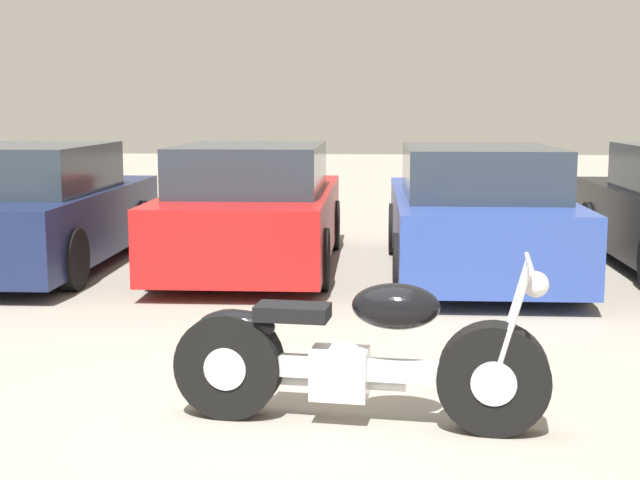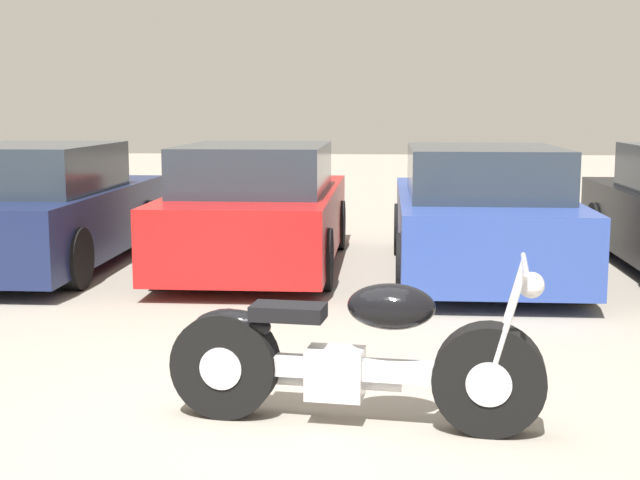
{
  "view_description": "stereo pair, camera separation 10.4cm",
  "coord_description": "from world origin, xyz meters",
  "px_view_note": "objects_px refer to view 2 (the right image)",
  "views": [
    {
      "loc": [
        0.56,
        -5.13,
        1.9
      ],
      "look_at": [
        0.14,
        1.79,
        0.85
      ],
      "focal_mm": 50.0,
      "sensor_mm": 36.0,
      "label": 1
    },
    {
      "loc": [
        0.67,
        -5.12,
        1.9
      ],
      "look_at": [
        0.14,
        1.79,
        0.85
      ],
      "focal_mm": 50.0,
      "sensor_mm": 36.0,
      "label": 2
    }
  ],
  "objects_px": {
    "parked_car_navy": "(41,210)",
    "parked_car_blue": "(480,215)",
    "parked_car_red": "(258,210)",
    "motorcycle": "(350,357)"
  },
  "relations": [
    {
      "from": "parked_car_navy",
      "to": "parked_car_blue",
      "type": "bearing_deg",
      "value": -1.54
    },
    {
      "from": "parked_car_red",
      "to": "parked_car_blue",
      "type": "xyz_separation_m",
      "value": [
        2.56,
        -0.31,
        0.0
      ]
    },
    {
      "from": "parked_car_red",
      "to": "parked_car_blue",
      "type": "relative_size",
      "value": 1.0
    },
    {
      "from": "parked_car_red",
      "to": "parked_car_blue",
      "type": "height_order",
      "value": "same"
    },
    {
      "from": "parked_car_navy",
      "to": "parked_car_red",
      "type": "distance_m",
      "value": 2.57
    },
    {
      "from": "parked_car_blue",
      "to": "parked_car_red",
      "type": "bearing_deg",
      "value": 173.14
    },
    {
      "from": "parked_car_navy",
      "to": "parked_car_red",
      "type": "relative_size",
      "value": 1.0
    },
    {
      "from": "motorcycle",
      "to": "parked_car_blue",
      "type": "relative_size",
      "value": 0.52
    },
    {
      "from": "motorcycle",
      "to": "parked_car_red",
      "type": "distance_m",
      "value": 5.36
    },
    {
      "from": "parked_car_navy",
      "to": "parked_car_red",
      "type": "bearing_deg",
      "value": 3.81
    }
  ]
}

